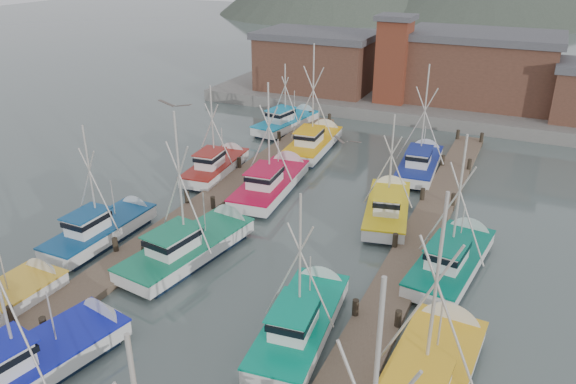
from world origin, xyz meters
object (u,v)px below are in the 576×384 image
at_px(boat_0, 36,361).
at_px(boat_12, 315,142).
at_px(boat_8, 273,182).
at_px(boat_4, 194,245).
at_px(lookout_tower, 393,59).

distance_m(boat_0, boat_12, 29.88).
height_order(boat_0, boat_8, boat_0).
bearing_deg(boat_8, boat_4, -95.25).
height_order(boat_0, boat_4, boat_0).
relative_size(lookout_tower, boat_12, 0.87).
xyz_separation_m(lookout_tower, boat_4, (-2.11, -33.02, -4.87)).
bearing_deg(lookout_tower, boat_0, -93.42).
distance_m(boat_8, boat_12, 9.19).
relative_size(boat_4, boat_12, 0.97).
bearing_deg(boat_12, lookout_tower, 74.69).
xyz_separation_m(boat_4, boat_12, (-0.58, 19.16, 0.00)).
height_order(lookout_tower, boat_8, lookout_tower).
bearing_deg(boat_8, boat_12, 88.46).
bearing_deg(boat_4, boat_0, -84.70).
height_order(boat_8, boat_12, boat_12).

